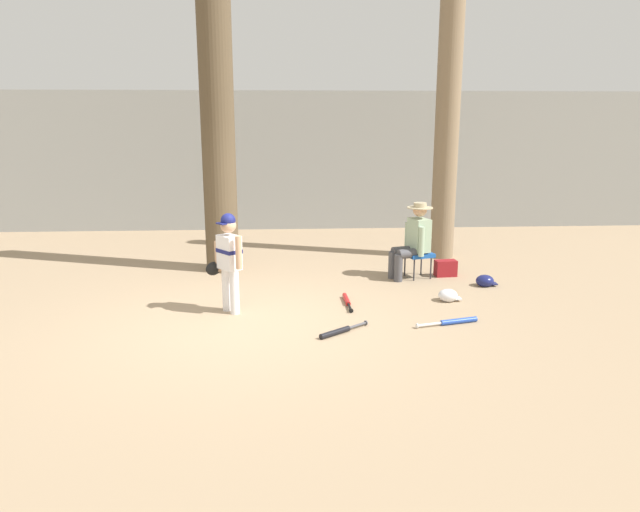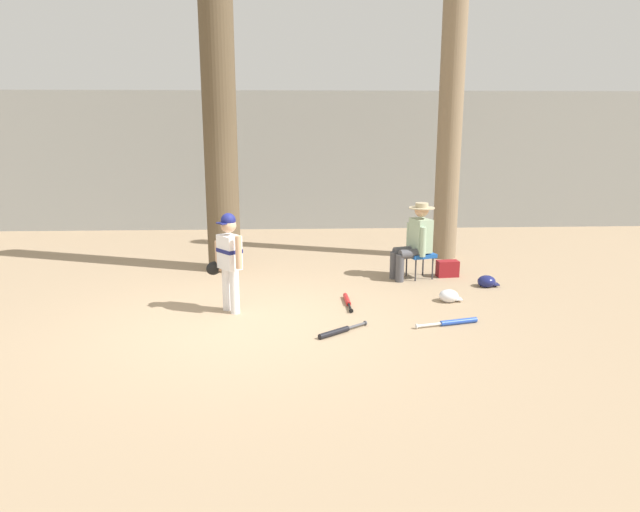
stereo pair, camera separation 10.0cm
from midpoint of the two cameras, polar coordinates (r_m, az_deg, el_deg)
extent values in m
plane|color=#9E8466|center=(7.35, -7.54, -6.55)|extent=(60.00, 60.00, 0.00)
cube|color=gray|center=(13.58, -5.79, 9.14)|extent=(18.00, 0.36, 3.08)
cylinder|color=brown|center=(9.73, -10.20, 12.89)|extent=(0.54, 0.54, 4.92)
cone|color=brown|center=(10.03, -9.64, -1.28)|extent=(0.84, 0.84, 0.32)
cylinder|color=#7F6B51|center=(10.76, 12.04, 14.16)|extent=(0.43, 0.43, 5.42)
cone|color=#7F6B51|center=(11.03, 11.38, -0.05)|extent=(0.70, 0.70, 0.26)
cylinder|color=white|center=(7.67, -8.65, -3.47)|extent=(0.12, 0.12, 0.58)
cylinder|color=white|center=(7.82, -9.39, -3.19)|extent=(0.12, 0.12, 0.58)
cube|color=white|center=(7.62, -9.16, 0.36)|extent=(0.34, 0.36, 0.44)
cube|color=navy|center=(7.61, -9.17, 0.52)|extent=(0.36, 0.37, 0.05)
sphere|color=tan|center=(7.55, -9.26, 2.95)|extent=(0.20, 0.20, 0.20)
sphere|color=navy|center=(7.54, -9.27, 3.40)|extent=(0.19, 0.19, 0.19)
cube|color=navy|center=(7.50, -9.84, 3.13)|extent=(0.17, 0.17, 0.02)
cylinder|color=tan|center=(7.40, -8.27, 0.34)|extent=(0.11, 0.11, 0.42)
cylinder|color=tan|center=(7.79, -10.24, -0.01)|extent=(0.11, 0.11, 0.40)
ellipsoid|color=black|center=(7.81, -10.64, -1.20)|extent=(0.25, 0.23, 0.18)
cube|color=#194C9E|center=(9.42, 9.20, 0.17)|extent=(0.50, 0.50, 0.06)
cylinder|color=#333338|center=(9.26, 8.80, -1.24)|extent=(0.02, 0.02, 0.38)
cylinder|color=#333338|center=(9.52, 7.93, -0.83)|extent=(0.02, 0.02, 0.38)
cylinder|color=#333338|center=(9.41, 10.40, -1.08)|extent=(0.02, 0.02, 0.38)
cylinder|color=#333338|center=(9.66, 9.49, -0.67)|extent=(0.02, 0.02, 0.38)
cylinder|color=#47474C|center=(9.18, 7.30, -1.16)|extent=(0.13, 0.13, 0.43)
cylinder|color=#47474C|center=(9.35, 6.73, -0.88)|extent=(0.13, 0.13, 0.43)
cylinder|color=#47474C|center=(9.23, 8.43, 0.25)|extent=(0.43, 0.26, 0.15)
cylinder|color=#47474C|center=(9.40, 7.85, 0.50)|extent=(0.43, 0.26, 0.15)
cube|color=#99B293|center=(9.35, 9.27, 2.02)|extent=(0.34, 0.41, 0.52)
cylinder|color=#99B293|center=(9.14, 9.50, 1.37)|extent=(0.11, 0.11, 0.46)
cylinder|color=#99B293|center=(9.52, 8.18, 1.88)|extent=(0.11, 0.11, 0.46)
sphere|color=tan|center=(9.29, 9.36, 4.44)|extent=(0.22, 0.22, 0.22)
cylinder|color=tan|center=(9.28, 9.36, 4.65)|extent=(0.40, 0.40, 0.02)
cylinder|color=tan|center=(9.28, 9.37, 4.85)|extent=(0.20, 0.20, 0.09)
cube|color=maroon|center=(9.64, 11.78, -1.16)|extent=(0.36, 0.21, 0.26)
cylinder|color=red|center=(8.15, 2.23, -4.22)|extent=(0.08, 0.42, 0.07)
cylinder|color=black|center=(7.82, 2.54, -4.99)|extent=(0.04, 0.28, 0.03)
cylinder|color=black|center=(7.69, 2.67, -5.31)|extent=(0.06, 0.02, 0.06)
cylinder|color=#2347AD|center=(7.48, 12.94, -6.15)|extent=(0.49, 0.19, 0.07)
cylinder|color=silver|center=(7.29, 10.16, -6.54)|extent=(0.32, 0.11, 0.03)
cylinder|color=silver|center=(7.22, 9.00, -6.70)|extent=(0.03, 0.06, 0.06)
cylinder|color=black|center=(6.92, 1.04, -7.42)|extent=(0.39, 0.32, 0.07)
cylinder|color=#4C4C51|center=(7.15, 3.23, -6.74)|extent=(0.25, 0.20, 0.03)
cylinder|color=#4C4C51|center=(7.25, 4.07, -6.47)|extent=(0.05, 0.05, 0.06)
ellipsoid|color=navy|center=(9.22, 15.39, -2.34)|extent=(0.27, 0.25, 0.18)
cube|color=navy|center=(9.27, 16.13, -2.57)|extent=(0.11, 0.14, 0.02)
ellipsoid|color=silver|center=(8.34, 11.96, -3.76)|extent=(0.27, 0.24, 0.18)
cube|color=silver|center=(8.39, 12.79, -4.01)|extent=(0.11, 0.13, 0.02)
camera|label=1|loc=(0.05, -90.38, -0.09)|focal=33.02mm
camera|label=2|loc=(0.05, 89.62, 0.09)|focal=33.02mm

